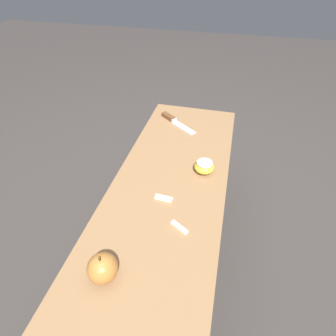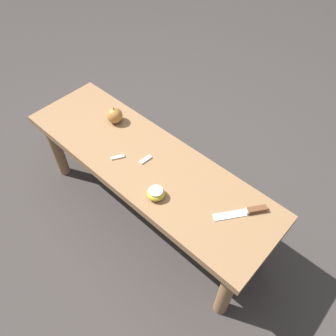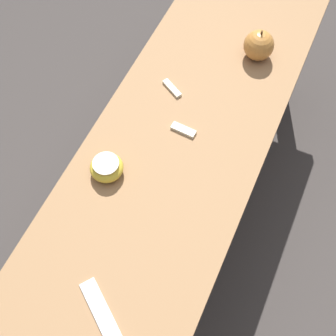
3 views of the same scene
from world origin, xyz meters
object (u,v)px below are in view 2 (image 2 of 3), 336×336
object	(u,v)px
apple_whole	(115,116)
apple_cut	(156,193)
knife	(248,211)
wooden_bench	(146,170)

from	to	relation	value
apple_whole	apple_cut	distance (m)	0.50
knife	apple_cut	bearing A→B (deg)	-22.54
wooden_bench	knife	bearing A→B (deg)	-170.49
apple_whole	apple_cut	size ratio (longest dim) A/B	1.17
knife	apple_cut	world-z (taller)	apple_cut
knife	apple_whole	bearing A→B (deg)	-53.34
wooden_bench	knife	xyz separation A→B (m)	(-0.49, -0.08, 0.08)
knife	apple_cut	size ratio (longest dim) A/B	2.56
apple_whole	apple_cut	world-z (taller)	apple_whole
knife	apple_whole	size ratio (longest dim) A/B	2.19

